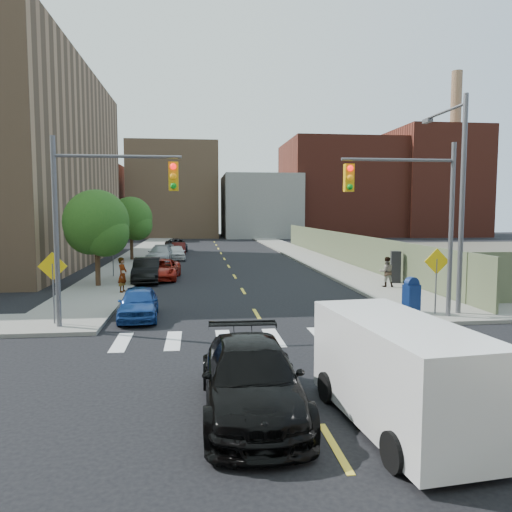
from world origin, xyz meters
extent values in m
plane|color=black|center=(0.00, 0.00, 0.00)|extent=(160.00, 160.00, 0.00)
cube|color=gray|center=(-7.75, 41.50, 0.07)|extent=(3.50, 73.00, 0.15)
cube|color=gray|center=(7.75, 41.50, 0.07)|extent=(3.50, 73.00, 0.15)
cube|color=#5D6245|center=(9.60, 28.00, 1.25)|extent=(0.12, 44.00, 2.50)
cube|color=#592319|center=(-22.00, 70.00, 6.00)|extent=(14.00, 18.00, 12.00)
cube|color=#8C6B4C|center=(-6.00, 72.00, 7.50)|extent=(14.00, 16.00, 15.00)
cube|color=gray|center=(8.00, 70.00, 5.00)|extent=(12.00, 16.00, 10.00)
cube|color=#592319|center=(22.00, 72.00, 8.00)|extent=(18.00, 18.00, 16.00)
cube|color=#592319|center=(38.00, 70.00, 9.00)|extent=(14.00, 16.00, 18.00)
cylinder|color=#8C6B4C|center=(42.00, 70.00, 14.00)|extent=(1.80, 1.80, 28.00)
cylinder|color=#59595E|center=(-7.50, 6.00, 3.50)|extent=(0.18, 0.18, 7.00)
cylinder|color=#59595E|center=(-5.25, 6.00, 6.30)|extent=(4.50, 0.12, 0.12)
cube|color=#E5A50C|center=(-3.30, 6.00, 5.60)|extent=(0.35, 0.30, 1.05)
cylinder|color=#59595E|center=(7.50, 6.00, 3.50)|extent=(0.18, 0.18, 7.00)
cylinder|color=#59595E|center=(5.25, 6.00, 6.30)|extent=(4.50, 0.12, 0.12)
cube|color=#E5A50C|center=(3.30, 6.00, 5.60)|extent=(0.35, 0.30, 1.05)
cylinder|color=#59595E|center=(8.20, 6.50, 4.50)|extent=(0.20, 0.20, 9.00)
cylinder|color=#59595E|center=(8.20, 8.20, 8.60)|extent=(0.12, 3.50, 0.12)
cube|color=#59595E|center=(8.20, 9.80, 8.50)|extent=(0.25, 0.60, 0.18)
cylinder|color=#59595E|center=(-7.80, 6.50, 1.20)|extent=(0.06, 0.06, 2.40)
cube|color=yellow|center=(-7.80, 6.50, 2.30)|extent=(1.06, 0.04, 1.06)
cylinder|color=#59595E|center=(7.20, 6.50, 1.20)|extent=(0.06, 0.06, 2.40)
cube|color=yellow|center=(7.20, 6.50, 2.30)|extent=(1.06, 0.04, 1.06)
cylinder|color=#59595E|center=(-7.80, 20.00, 1.20)|extent=(0.06, 0.06, 2.40)
cube|color=yellow|center=(-7.80, 20.00, 2.30)|extent=(1.06, 0.04, 1.06)
cylinder|color=#332114|center=(-8.00, 16.00, 1.32)|extent=(0.28, 0.28, 2.64)
sphere|color=#133E11|center=(-8.00, 16.00, 3.72)|extent=(3.60, 3.60, 3.60)
sphere|color=#133E11|center=(-7.50, 15.70, 3.12)|extent=(2.64, 2.64, 2.64)
sphere|color=#133E11|center=(-8.40, 16.40, 3.30)|extent=(2.88, 2.88, 2.88)
cylinder|color=#332114|center=(-8.00, 31.00, 1.32)|extent=(0.28, 0.28, 2.64)
sphere|color=#133E11|center=(-8.00, 31.00, 3.72)|extent=(3.60, 3.60, 3.60)
sphere|color=#133E11|center=(-7.50, 30.70, 3.12)|extent=(2.64, 2.64, 2.64)
sphere|color=#133E11|center=(-8.40, 31.40, 3.30)|extent=(2.88, 2.88, 2.88)
imported|color=navy|center=(-4.84, 7.63, 0.65)|extent=(1.72, 3.87, 1.29)
imported|color=black|center=(-5.50, 18.07, 0.73)|extent=(1.67, 4.48, 1.46)
imported|color=#9D1C0F|center=(-4.70, 19.15, 0.64)|extent=(2.37, 4.70, 1.28)
imported|color=#9B9EA2|center=(-5.50, 29.91, 0.69)|extent=(2.33, 4.90, 1.38)
imported|color=silver|center=(-4.25, 31.75, 0.65)|extent=(1.77, 3.90, 1.30)
imported|color=#3B0E0B|center=(-4.20, 36.56, 0.61)|extent=(1.46, 3.76, 1.22)
imported|color=black|center=(-4.65, 41.06, 0.67)|extent=(2.65, 5.03, 1.35)
imported|color=black|center=(-1.36, -2.23, 0.76)|extent=(2.20, 5.24, 1.51)
cube|color=white|center=(1.50, -3.26, 1.16)|extent=(2.34, 4.98, 2.04)
cube|color=black|center=(1.31, -1.42, 1.44)|extent=(1.82, 1.28, 0.83)
cylinder|color=black|center=(0.46, -1.79, 0.32)|extent=(0.33, 0.73, 0.70)
cylinder|color=black|center=(2.21, -1.61, 0.32)|extent=(0.33, 0.73, 0.70)
cylinder|color=black|center=(0.79, -4.92, 0.32)|extent=(0.33, 0.73, 0.70)
cylinder|color=black|center=(2.54, -4.74, 0.32)|extent=(0.33, 0.73, 0.70)
cube|color=navy|center=(6.31, 6.82, 0.73)|extent=(0.71, 0.61, 1.16)
cylinder|color=navy|center=(6.31, 6.82, 1.33)|extent=(0.65, 0.43, 0.60)
cube|color=black|center=(9.05, 15.10, 1.07)|extent=(0.64, 0.57, 1.85)
imported|color=gray|center=(-6.30, 13.58, 1.05)|extent=(0.58, 0.74, 1.80)
imported|color=gray|center=(7.93, 13.67, 0.98)|extent=(0.86, 0.70, 1.66)
camera|label=1|loc=(-2.51, -12.61, 4.37)|focal=35.00mm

